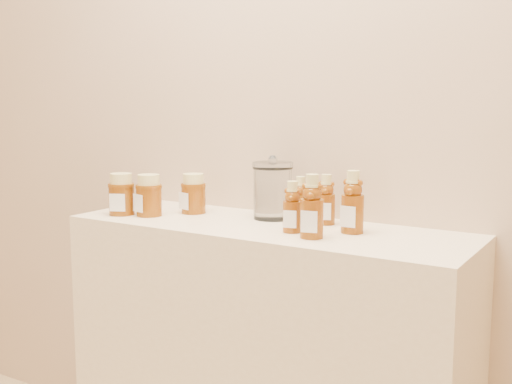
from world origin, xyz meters
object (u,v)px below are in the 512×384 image
Objects in this scene: display_table at (266,372)px; glass_canister at (273,188)px; bear_bottle_back_left at (300,197)px; bear_bottle_front_left at (292,203)px; honey_jar_left at (121,194)px.

display_table is 0.55m from glass_canister.
glass_canister is at bearing -171.90° from bear_bottle_back_left.
display_table is 0.54m from bear_bottle_front_left.
glass_canister is at bearing 110.34° from display_table.
bear_bottle_back_left is at bearing 53.93° from display_table.
glass_canister is (-0.10, 0.01, 0.02)m from bear_bottle_back_left.
display_table is 9.11× the size of honey_jar_left.
bear_bottle_front_left is at bearing -44.64° from glass_canister.
honey_jar_left is (-0.54, -0.18, -0.01)m from bear_bottle_back_left.
glass_canister reaches higher than bear_bottle_front_left.
display_table is 6.33× the size of glass_canister.
glass_canister is at bearing -1.15° from honey_jar_left.
bear_bottle_front_left is 0.21m from glass_canister.
display_table is 7.48× the size of bear_bottle_front_left.
glass_canister reaches higher than display_table.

